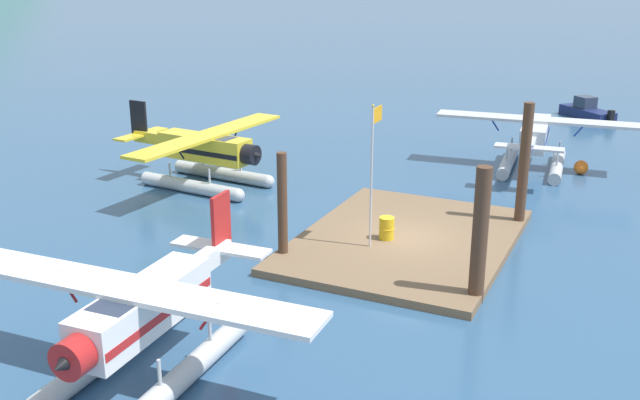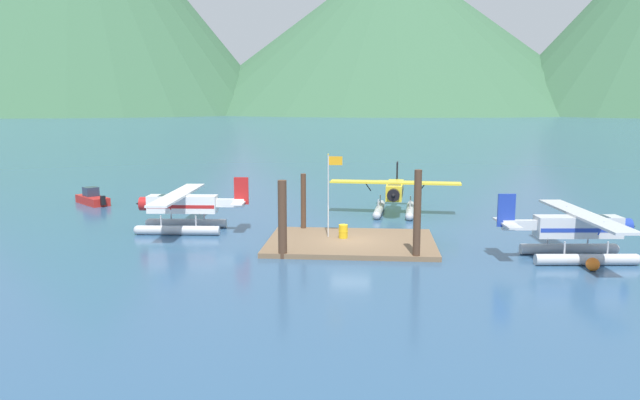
# 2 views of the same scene
# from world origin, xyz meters

# --- Properties ---
(ground_plane) EXTENTS (1200.00, 1200.00, 0.00)m
(ground_plane) POSITION_xyz_m (0.00, 0.00, 0.00)
(ground_plane) COLOR #2D5175
(dock_platform) EXTENTS (10.56, 7.83, 0.30)m
(dock_platform) POSITION_xyz_m (0.00, 0.00, 0.15)
(dock_platform) COLOR brown
(dock_platform) RESTS_ON ground
(piling_near_left) EXTENTS (0.51, 0.51, 4.57)m
(piling_near_left) POSITION_xyz_m (-3.85, -3.68, 2.28)
(piling_near_left) COLOR #4C3323
(piling_near_left) RESTS_ON ground
(piling_near_right) EXTENTS (0.42, 0.42, 5.23)m
(piling_near_right) POSITION_xyz_m (3.86, -3.63, 2.62)
(piling_near_right) COLOR #4C3323
(piling_near_right) RESTS_ON ground
(piling_far_left) EXTENTS (0.36, 0.36, 4.11)m
(piling_far_left) POSITION_xyz_m (-3.43, 3.62, 2.05)
(piling_far_left) COLOR #4C3323
(piling_far_left) RESTS_ON ground
(flagpole) EXTENTS (0.95, 0.10, 5.42)m
(flagpole) POSITION_xyz_m (-1.38, 0.93, 3.71)
(flagpole) COLOR silver
(flagpole) RESTS_ON dock_platform
(fuel_drum) EXTENTS (0.62, 0.62, 0.88)m
(fuel_drum) POSITION_xyz_m (-0.52, 0.63, 0.74)
(fuel_drum) COLOR gold
(fuel_drum) RESTS_ON dock_platform
(mooring_buoy) EXTENTS (0.73, 0.73, 0.73)m
(mooring_buoy) POSITION_xyz_m (13.16, -5.04, 0.36)
(mooring_buoy) COLOR orange
(mooring_buoy) RESTS_ON ground
(seaplane_white_port_fwd) EXTENTS (7.98, 10.45, 3.84)m
(seaplane_white_port_fwd) POSITION_xyz_m (-11.93, 3.26, 1.58)
(seaplane_white_port_fwd) COLOR #B7BABF
(seaplane_white_port_fwd) RESTS_ON ground
(seaplane_silver_stbd_aft) EXTENTS (7.96, 10.48, 3.84)m
(seaplane_silver_stbd_aft) POSITION_xyz_m (13.10, -2.60, 1.58)
(seaplane_silver_stbd_aft) COLOR #B7BABF
(seaplane_silver_stbd_aft) RESTS_ON ground
(seaplane_yellow_bow_right) EXTENTS (10.48, 7.97, 3.84)m
(seaplane_yellow_bow_right) POSITION_xyz_m (3.16, 11.34, 1.58)
(seaplane_yellow_bow_right) COLOR #B7BABF
(seaplane_yellow_bow_right) RESTS_ON ground
(boat_navy_open_se) EXTENTS (3.99, 4.07, 1.50)m
(boat_navy_open_se) POSITION_xyz_m (27.99, -3.70, 0.49)
(boat_navy_open_se) COLOR navy
(boat_navy_open_se) RESTS_ON ground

